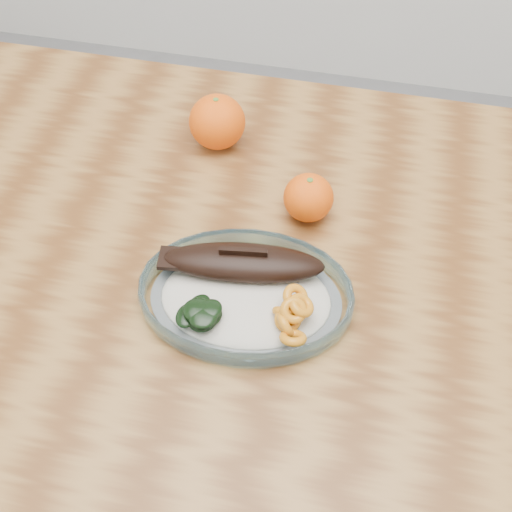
# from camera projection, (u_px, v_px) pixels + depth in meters

# --- Properties ---
(ground) EXTENTS (3.00, 3.00, 0.00)m
(ground) POSITION_uv_depth(u_px,v_px,m) (233.00, 464.00, 1.44)
(ground) COLOR slate
(ground) RESTS_ON ground
(dining_table) EXTENTS (1.20, 0.80, 0.75)m
(dining_table) POSITION_uv_depth(u_px,v_px,m) (220.00, 297.00, 0.93)
(dining_table) COLOR brown
(dining_table) RESTS_ON ground
(plated_meal) EXTENTS (0.52, 0.52, 0.07)m
(plated_meal) POSITION_uv_depth(u_px,v_px,m) (246.00, 293.00, 0.79)
(plated_meal) COLOR white
(plated_meal) RESTS_ON dining_table
(orange_left) EXTENTS (0.09, 0.09, 0.09)m
(orange_left) POSITION_uv_depth(u_px,v_px,m) (217.00, 122.00, 0.96)
(orange_left) COLOR #FF4505
(orange_left) RESTS_ON dining_table
(orange_right) EXTENTS (0.07, 0.07, 0.07)m
(orange_right) POSITION_uv_depth(u_px,v_px,m) (308.00, 198.00, 0.87)
(orange_right) COLOR #FF4505
(orange_right) RESTS_ON dining_table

